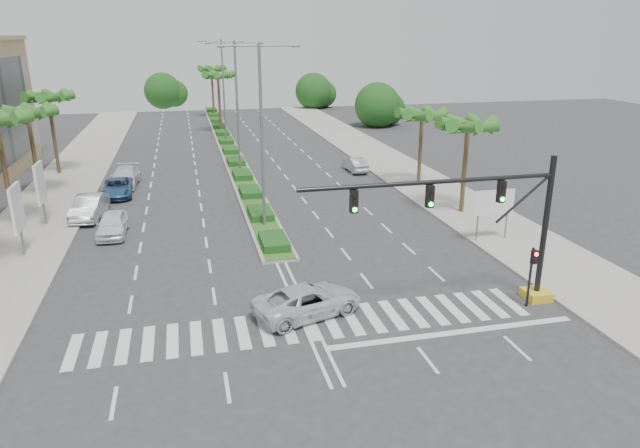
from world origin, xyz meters
The scene contains 25 objects.
ground centered at (0.00, 0.00, 0.00)m, with size 160.00×160.00×0.00m, color #333335.
footpath_right centered at (15.20, 20.00, 0.07)m, with size 6.00×120.00×0.15m, color gray.
footpath_left centered at (-15.20, 20.00, 0.07)m, with size 6.00×120.00×0.15m, color gray.
median centered at (0.00, 45.00, 0.10)m, with size 2.20×75.00×0.20m, color gray.
median_grass centered at (0.00, 45.00, 0.22)m, with size 1.80×75.00×0.04m, color #2A571E.
signal_gantry centered at (9.27, 0.00, 3.46)m, with size 12.60×1.20×7.20m.
pedestrian_signal centered at (10.60, -0.68, 2.04)m, with size 0.28×0.36×3.00m.
direction_sign centered at (13.50, 7.99, 2.45)m, with size 2.70×0.11×3.40m.
billboard_near centered at (-14.50, 12.00, 2.96)m, with size 0.18×2.10×4.35m.
billboard_far centered at (-14.50, 18.00, 2.96)m, with size 0.18×2.10×4.35m.
palm_left_far centered at (-16.50, 26.00, 6.50)m, with size 4.57×4.68×7.35m.
palm_left_end centered at (-16.50, 34.00, 6.88)m, with size 4.57×4.68×7.75m.
palm_right_near centered at (14.50, 14.00, 6.20)m, with size 4.57×4.68×7.05m.
palm_right_far centered at (14.50, 22.00, 5.91)m, with size 4.57×4.68×6.75m.
palm_median_a centered at (0.00, 55.00, 7.17)m, with size 4.57×4.68×8.05m.
palm_median_b centered at (0.00, 70.00, 7.17)m, with size 4.57×4.68×8.05m.
streetlight_near centered at (0.00, 14.00, 6.81)m, with size 5.10×0.25×12.00m.
streetlight_mid centered at (0.00, 30.00, 6.81)m, with size 5.10×0.25×12.00m.
streetlight_far centered at (0.00, 46.00, 6.81)m, with size 5.10×0.25×12.00m.
car_parked_a centered at (-9.83, 14.85, 0.75)m, with size 1.78×4.42×1.51m, color white.
car_parked_b centered at (-11.80, 19.05, 0.82)m, with size 1.74×5.00×1.65m, color silver.
car_parked_c centered at (-10.41, 24.77, 0.70)m, with size 2.31×5.01×1.39m, color #294E7D.
car_parked_d centered at (-10.11, 28.13, 0.78)m, with size 2.20×5.40×1.57m, color silver.
car_crossing centered at (0.16, 0.99, 0.72)m, with size 2.39×5.18×1.44m, color silver.
car_right centered at (10.85, 28.79, 0.68)m, with size 1.44×4.12×1.36m, color #B9B9BE.
Camera 1 is at (-4.88, -22.43, 12.41)m, focal length 32.00 mm.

